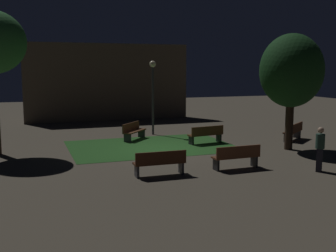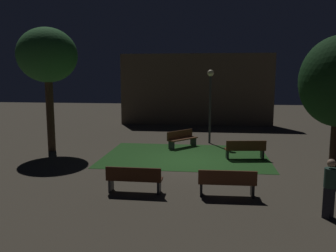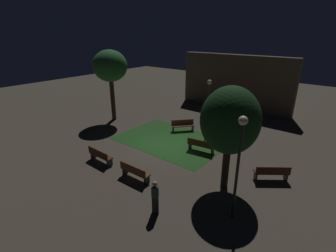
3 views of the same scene
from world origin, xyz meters
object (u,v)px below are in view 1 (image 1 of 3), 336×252
object	(u,v)px
bench_near_trees	(206,134)
lamp_post_plaza_east	(153,84)
bench_back_row	(133,130)
pedestrian	(320,148)
bench_lawn_edge	(160,162)
bench_by_lamp	(237,156)
tree_lawn_side	(291,71)
bench_corner	(294,131)

from	to	relation	value
bench_near_trees	lamp_post_plaza_east	distance (m)	4.55
bench_back_row	pedestrian	size ratio (longest dim) A/B	1.03
bench_lawn_edge	bench_back_row	bearing A→B (deg)	82.50
bench_by_lamp	tree_lawn_side	world-z (taller)	tree_lawn_side
bench_near_trees	tree_lawn_side	xyz separation A→B (m)	(2.95, -2.52, 3.05)
bench_lawn_edge	bench_corner	bearing A→B (deg)	26.96
bench_lawn_edge	bench_by_lamp	size ratio (longest dim) A/B	1.00
tree_lawn_side	bench_by_lamp	bearing A→B (deg)	-148.40
bench_by_lamp	bench_corner	xyz separation A→B (m)	(5.77, 4.44, 0.00)
bench_near_trees	pedestrian	bearing A→B (deg)	-76.20
bench_lawn_edge	bench_near_trees	distance (m)	6.42
bench_by_lamp	bench_near_trees	xyz separation A→B (m)	(1.07, 5.00, 0.00)
bench_corner	lamp_post_plaza_east	distance (m)	7.88
bench_lawn_edge	pedestrian	size ratio (longest dim) A/B	1.12
bench_lawn_edge	bench_corner	distance (m)	9.79
bench_corner	pedestrian	xyz separation A→B (m)	(-3.15, -5.74, 0.37)
bench_corner	tree_lawn_side	bearing A→B (deg)	-131.68
bench_back_row	pedestrian	distance (m)	9.76
bench_lawn_edge	bench_corner	size ratio (longest dim) A/B	1.05
bench_by_lamp	bench_back_row	xyz separation A→B (m)	(-2.00, 7.29, 0.00)
bench_by_lamp	bench_near_trees	distance (m)	5.11
bench_by_lamp	tree_lawn_side	distance (m)	5.62
bench_near_trees	bench_by_lamp	bearing A→B (deg)	-102.05
bench_lawn_edge	bench_near_trees	size ratio (longest dim) A/B	0.98
bench_near_trees	tree_lawn_side	distance (m)	4.94
bench_lawn_edge	bench_back_row	world-z (taller)	same
bench_by_lamp	bench_back_row	world-z (taller)	same
tree_lawn_side	pedestrian	bearing A→B (deg)	-110.40
bench_corner	tree_lawn_side	distance (m)	4.03
bench_corner	bench_back_row	world-z (taller)	same
bench_corner	pedestrian	size ratio (longest dim) A/B	1.07
bench_by_lamp	bench_corner	distance (m)	7.28
bench_by_lamp	bench_back_row	size ratio (longest dim) A/B	1.09
pedestrian	bench_back_row	bearing A→B (deg)	118.24
bench_near_trees	pedestrian	xyz separation A→B (m)	(1.55, -6.30, 0.37)
bench_by_lamp	pedestrian	bearing A→B (deg)	-26.48
bench_by_lamp	tree_lawn_side	size ratio (longest dim) A/B	0.35
bench_by_lamp	tree_lawn_side	xyz separation A→B (m)	(4.02, 2.47, 3.05)
bench_near_trees	lamp_post_plaza_east	world-z (taller)	lamp_post_plaza_east
tree_lawn_side	lamp_post_plaza_east	world-z (taller)	tree_lawn_side
lamp_post_plaza_east	pedestrian	size ratio (longest dim) A/B	2.53
lamp_post_plaza_east	bench_near_trees	bearing A→B (deg)	-65.70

